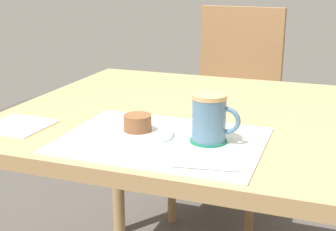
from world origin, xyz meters
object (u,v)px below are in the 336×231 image
at_px(dining_table, 196,137).
at_px(wooden_chair, 231,105).
at_px(pastry_plate, 138,133).
at_px(coffee_mug, 210,117).
at_px(pastry, 138,123).

height_order(dining_table, wooden_chair, wooden_chair).
bearing_deg(pastry_plate, dining_table, 74.85).
height_order(wooden_chair, pastry_plate, wooden_chair).
distance_m(pastry_plate, coffee_mug, 0.18).
xyz_separation_m(dining_table, coffee_mug, (0.10, -0.24, 0.14)).
xyz_separation_m(dining_table, pastry, (-0.07, -0.26, 0.11)).
bearing_deg(pastry, dining_table, 74.85).
distance_m(wooden_chair, pastry, 1.09).
bearing_deg(wooden_chair, dining_table, 100.56).
bearing_deg(pastry, coffee_mug, 4.96).
relative_size(pastry_plate, pastry, 2.53).
relative_size(pastry_plate, coffee_mug, 1.50).
bearing_deg(coffee_mug, wooden_chair, 99.47).
height_order(wooden_chair, pastry, wooden_chair).
bearing_deg(pastry, wooden_chair, 90.24).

